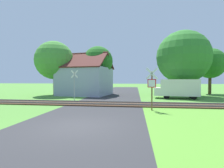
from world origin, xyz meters
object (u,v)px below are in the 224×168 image
at_px(stop_sign_near, 152,86).
at_px(tree_left, 54,60).
at_px(tree_right, 183,57).
at_px(tree_far, 210,63).
at_px(tree_center, 98,61).
at_px(house, 86,80).
at_px(crossing_sign_far, 74,83).
at_px(mail_truck, 178,88).

bearing_deg(stop_sign_near, tree_left, -25.96).
distance_m(tree_left, tree_right, 17.69).
distance_m(tree_far, tree_center, 16.88).
bearing_deg(stop_sign_near, house, -40.05).
bearing_deg(tree_right, house, 179.51).
relative_size(tree_far, tree_right, 0.79).
bearing_deg(tree_center, tree_right, -5.44).
relative_size(house, tree_right, 0.89).
relative_size(tree_center, tree_right, 0.82).
bearing_deg(tree_far, crossing_sign_far, -150.93).
bearing_deg(tree_far, mail_truck, -131.91).
height_order(crossing_sign_far, mail_truck, crossing_sign_far).
bearing_deg(tree_left, house, 12.03).
bearing_deg(house, crossing_sign_far, -76.17).
bearing_deg(mail_truck, tree_far, -33.75).
bearing_deg(house, tree_left, -159.10).
height_order(stop_sign_near, mail_truck, stop_sign_near).
relative_size(house, tree_far, 1.12).
height_order(crossing_sign_far, tree_left, tree_left).
xyz_separation_m(stop_sign_near, house, (-8.30, 11.57, 0.33)).
xyz_separation_m(crossing_sign_far, tree_right, (12.86, 6.02, 3.30)).
bearing_deg(stop_sign_near, tree_center, -47.68).
bearing_deg(tree_center, house, -147.89).
bearing_deg(mail_truck, tree_left, 90.00).
bearing_deg(house, stop_sign_near, -45.46).
bearing_deg(tree_left, mail_truck, -8.16).
bearing_deg(stop_sign_near, tree_far, -108.80).
height_order(crossing_sign_far, house, house).
distance_m(tree_right, mail_truck, 5.22).
distance_m(house, tree_left, 5.20).
relative_size(crossing_sign_far, house, 0.42).
relative_size(house, tree_left, 1.01).
relative_size(stop_sign_near, house, 0.40).
height_order(crossing_sign_far, tree_center, tree_center).
bearing_deg(house, tree_right, 8.38).
height_order(tree_far, tree_right, tree_right).
relative_size(tree_far, mail_truck, 1.35).
bearing_deg(tree_left, tree_right, 2.59).
xyz_separation_m(house, tree_right, (13.39, -0.11, 3.06)).
bearing_deg(tree_right, tree_far, 38.24).
distance_m(house, tree_center, 3.36).
xyz_separation_m(crossing_sign_far, tree_center, (1.07, 7.14, 3.01)).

